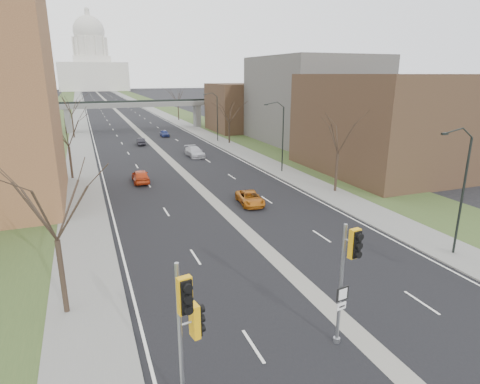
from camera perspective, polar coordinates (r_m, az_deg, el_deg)
ground at (r=20.55m, az=18.09°, el=-20.22°), size 700.00×700.00×0.00m
road_surface at (r=163.15m, az=-17.70°, el=11.48°), size 20.00×600.00×0.01m
median_strip at (r=163.15m, az=-17.70°, el=11.48°), size 1.20×600.00×0.02m
sidewalk_right at (r=164.41m, az=-13.45°, el=11.85°), size 4.00×600.00×0.12m
sidewalk_left at (r=162.76m, az=-21.98°, el=11.08°), size 4.00×600.00×0.12m
grass_verge_right at (r=165.37m, az=-11.35°, el=11.99°), size 8.00×600.00×0.10m
grass_verge_left at (r=162.90m, az=-24.12°, el=10.85°), size 8.00×600.00×0.10m
commercial_block_near at (r=53.89m, az=19.94°, el=9.09°), size 16.00×20.00×12.00m
commercial_block_mid at (r=75.48m, az=10.28°, el=12.78°), size 18.00×22.00×15.00m
commercial_block_far at (r=89.06m, az=0.66°, el=11.94°), size 14.00×14.00×10.00m
pedestrian_bridge at (r=93.28m, az=-14.66°, el=11.53°), size 34.00×3.00×6.45m
capitol at (r=332.58m, az=-20.29°, el=16.62°), size 48.00×42.00×55.75m
streetlight_near at (r=29.25m, az=28.78°, el=4.47°), size 2.61×0.20×8.70m
streetlight_mid at (r=49.84m, az=5.36°, el=10.56°), size 2.61×0.20×8.70m
streetlight_far at (r=73.92m, az=-3.89°, el=12.50°), size 2.61×0.20×8.70m
tree_left_a at (r=21.09m, az=-25.36°, el=0.08°), size 7.20×7.20×9.40m
tree_left_b at (r=50.68m, az=-23.46°, el=8.57°), size 6.75×6.75×8.81m
tree_left_c at (r=84.48m, az=-23.01°, el=11.82°), size 7.65×7.65×9.99m
tree_right_a at (r=42.36m, az=13.94°, el=8.69°), size 7.20×7.20×9.40m
tree_right_b at (r=71.82m, az=-1.57°, el=11.50°), size 6.30×6.30×8.22m
tree_right_c at (r=110.14m, az=-8.86°, el=13.68°), size 7.65×7.65×9.99m
signal_pole_left at (r=14.60m, az=-7.45°, el=-17.37°), size 1.01×1.21×5.98m
signal_pole_median at (r=18.15m, az=15.14°, el=-10.01°), size 0.69×0.97×5.87m
car_left_near at (r=47.37m, az=-13.96°, el=2.22°), size 1.92×4.49×1.51m
car_left_far at (r=73.02m, az=-13.91°, el=7.00°), size 1.49×3.78×1.22m
car_right_near at (r=38.27m, az=1.44°, el=-0.87°), size 2.54×4.63×1.23m
car_right_mid at (r=60.98m, az=-6.47°, el=5.70°), size 2.26×5.17×1.48m
car_right_far at (r=82.06m, az=-10.69°, el=8.20°), size 1.59×3.75×1.27m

